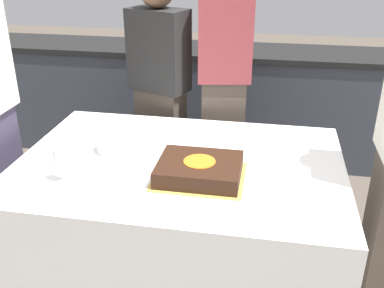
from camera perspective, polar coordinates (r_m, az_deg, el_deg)
ground_plane at (r=2.68m, az=-1.36°, el=-16.06°), size 14.00×14.00×0.00m
back_counter at (r=3.87m, az=3.50°, el=5.38°), size 4.40×0.58×0.92m
dining_table at (r=2.46m, az=-1.45°, el=-9.69°), size 1.63×1.14×0.72m
cake at (r=2.10m, az=0.95°, el=-3.25°), size 0.43×0.36×0.09m
plate_stack at (r=2.39m, az=-9.44°, el=0.05°), size 0.21×0.21×0.08m
wine_glass at (r=2.12m, az=-16.52°, el=-1.96°), size 0.07×0.07×0.16m
side_plate_near_cake at (r=2.41m, az=4.36°, el=-0.44°), size 0.21×0.21×0.00m
person_cutting_cake at (r=2.92m, az=4.03°, el=7.31°), size 0.36×0.25×1.67m
person_standing_back at (r=3.01m, az=-4.11°, el=6.79°), size 0.42×0.32×1.57m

